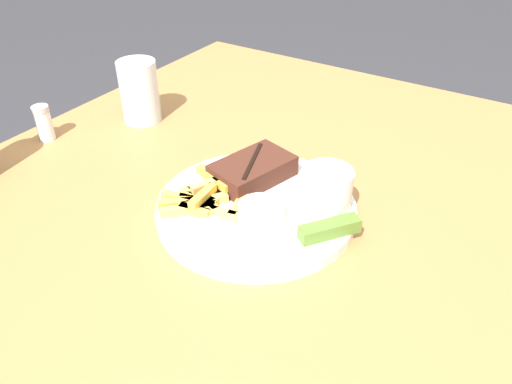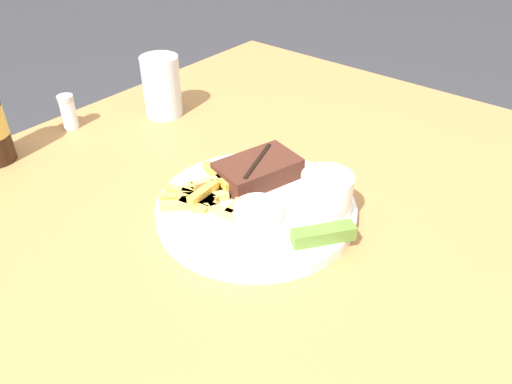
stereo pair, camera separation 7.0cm
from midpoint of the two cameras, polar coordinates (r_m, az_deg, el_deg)
name	(u,v)px [view 1 (the left image)]	position (r m, az deg, el deg)	size (l,w,h in m)	color
dining_table	(256,255)	(0.78, -2.60, -7.34)	(1.19, 1.00, 0.72)	#A87542
dinner_plate	(256,208)	(0.72, -2.79, -1.98)	(0.29, 0.29, 0.02)	white
steak_portion	(253,170)	(0.76, -3.04, 2.43)	(0.14, 0.11, 0.03)	#472319
fries_pile	(204,198)	(0.72, -8.73, -0.79)	(0.14, 0.14, 0.02)	#D7B75B
coleslaw_cup	(327,187)	(0.69, 5.21, 0.45)	(0.07, 0.07, 0.06)	white
dipping_sauce_cup	(261,212)	(0.68, -2.38, -2.46)	(0.06, 0.06, 0.03)	silver
pickle_spear	(330,229)	(0.66, 5.38, -4.34)	(0.08, 0.07, 0.02)	#567A2D
fork_utensil	(209,219)	(0.69, -8.37, -3.16)	(0.12, 0.07, 0.00)	#B7B7BC
drinking_glass	(139,92)	(0.99, -15.22, 10.97)	(0.07, 0.07, 0.12)	silver
salt_shaker	(44,123)	(0.99, -25.02, 7.13)	(0.03, 0.03, 0.07)	white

